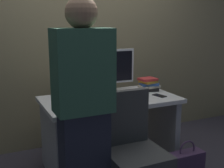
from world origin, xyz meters
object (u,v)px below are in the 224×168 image
keyboard (107,99)px  mouse (132,95)px  cup_near_keyboard (66,100)px  book_stack (149,84)px  handbag (186,164)px  desk (110,120)px  office_chair (133,158)px  monitor (110,68)px  person_at_desk (84,113)px  cell_phone (159,96)px

keyboard → mouse: (0.28, 0.01, 0.01)m
cup_near_keyboard → book_stack: 0.99m
cup_near_keyboard → handbag: cup_near_keyboard is taller
desk → book_stack: (0.51, 0.10, 0.30)m
office_chair → desk: bearing=79.9°
office_chair → handbag: (0.68, 0.17, -0.29)m
monitor → book_stack: (0.41, -0.12, -0.19)m
office_chair → mouse: office_chair is taller
office_chair → keyboard: size_ratio=2.19×
desk → person_at_desk: bearing=-127.0°
desk → handbag: 0.85m
handbag → cell_phone: bearing=100.6°
keyboard → cell_phone: keyboard is taller
monitor → desk: bearing=-114.8°
desk → monitor: 0.54m
keyboard → cup_near_keyboard: 0.41m
office_chair → cell_phone: office_chair is taller
desk → person_at_desk: size_ratio=0.81×
office_chair → cup_near_keyboard: bearing=118.0°
mouse → book_stack: 0.33m
monitor → book_stack: bearing=-16.2°
monitor → mouse: size_ratio=5.41×
person_at_desk → cell_phone: person_at_desk is taller
office_chair → monitor: 1.10m
desk → person_at_desk: 0.92m
cup_near_keyboard → keyboard: bearing=-1.7°
office_chair → handbag: size_ratio=2.49×
person_at_desk → office_chair: bearing=-3.7°
mouse → cell_phone: mouse is taller
book_stack → handbag: (0.05, -0.63, -0.66)m
cell_phone → handbag: 0.71m
mouse → book_stack: size_ratio=0.44×
desk → cell_phone: bearing=-16.8°
person_at_desk → mouse: bearing=40.3°
mouse → handbag: 0.84m
office_chair → cell_phone: (0.61, 0.56, 0.30)m
book_stack → keyboard: bearing=-163.2°
desk → person_at_desk: person_at_desk is taller
cell_phone → monitor: bearing=123.2°
cell_phone → handbag: (0.07, -0.39, -0.59)m
monitor → handbag: monitor is taller
person_at_desk → cell_phone: 1.14m
office_chair → cell_phone: size_ratio=6.53×
person_at_desk → mouse: 0.97m
desk → cell_phone: size_ratio=9.21×
book_stack → handbag: size_ratio=0.60×
desk → person_at_desk: (-0.51, -0.68, 0.35)m
desk → monitor: bearing=65.2°
monitor → cup_near_keyboard: (-0.57, -0.28, -0.21)m
office_chair → cup_near_keyboard: 0.81m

